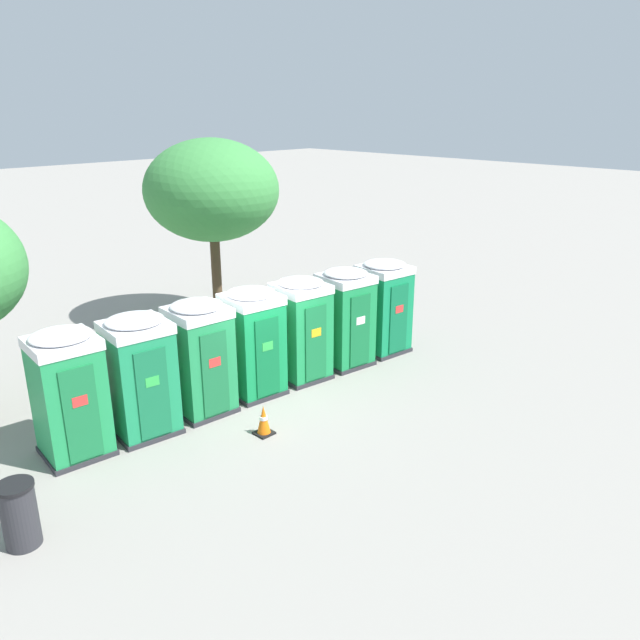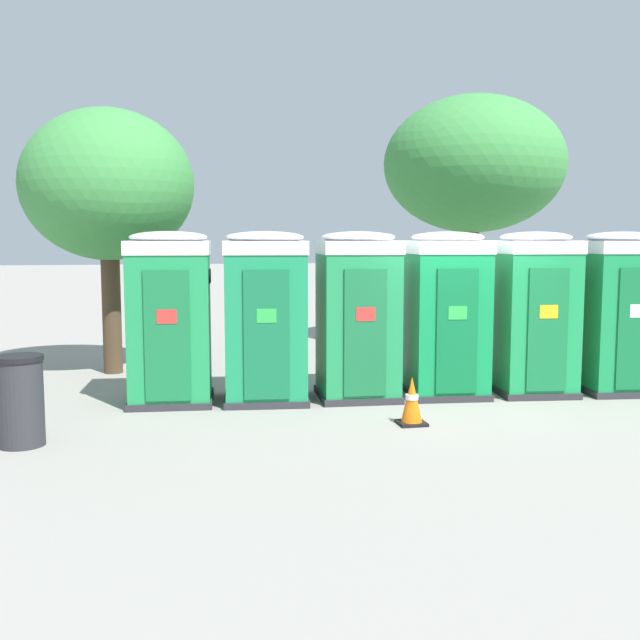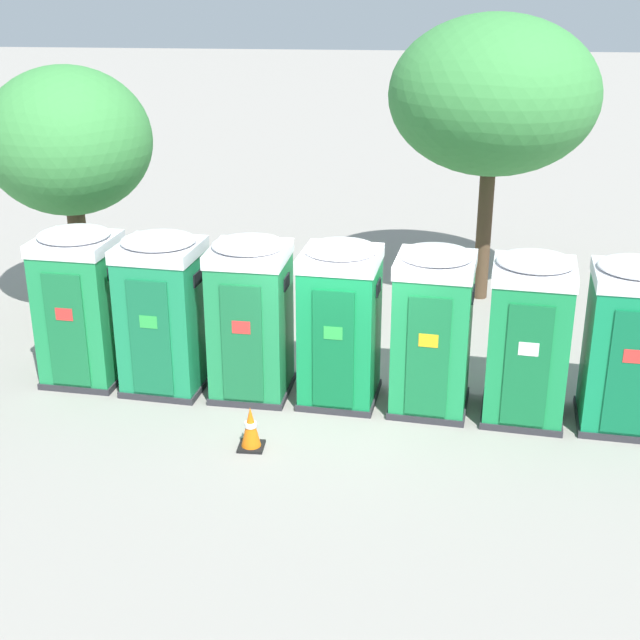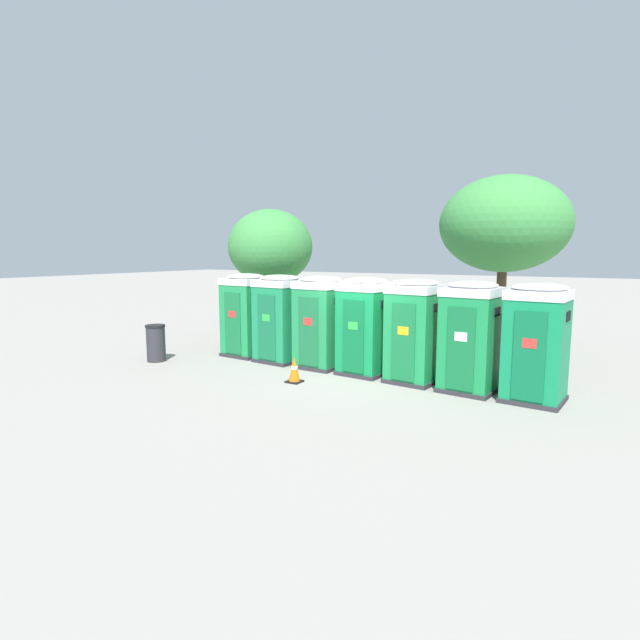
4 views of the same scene
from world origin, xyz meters
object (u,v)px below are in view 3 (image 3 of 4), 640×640
Objects in this scene: portapotty_0 at (81,305)px; portapotty_2 at (251,317)px; street_tree_1 at (68,142)px; portapotty_3 at (340,322)px; portapotty_6 at (628,344)px; traffic_cone at (251,428)px; portapotty_1 at (163,312)px; portapotty_4 at (433,329)px; portapotty_5 at (529,337)px; street_tree_0 at (493,96)px.

portapotty_0 is 1.00× the size of portapotty_2.
portapotty_0 is 3.58m from street_tree_1.
portapotty_2 is at bearing 176.38° from portapotty_3.
portapotty_6 is 3.97× the size of traffic_cone.
traffic_cone is (-5.30, -1.24, -0.97)m from portapotty_6.
portapotty_3 is (1.40, -0.09, 0.00)m from portapotty_2.
portapotty_3 is 4.20m from portapotty_6.
portapotty_0 is 1.00× the size of portapotty_6.
portapotty_3 is at bearing -4.73° from portapotty_0.
portapotty_1 and portapotty_4 have the same top height.
portapotty_1 is at bearing 176.67° from portapotty_3.
portapotty_0 is at bearing 174.70° from portapotty_6.
portapotty_3 and portapotty_6 have the same top height.
portapotty_5 is 4.25m from traffic_cone.
portapotty_3 and portapotty_5 have the same top height.
portapotty_6 is at bearing -5.79° from portapotty_4.
portapotty_4 and portapotty_6 have the same top height.
portapotty_3 is at bearing -3.33° from portapotty_1.
portapotty_1 is 1.00× the size of portapotty_6.
street_tree_1 is 6.95m from traffic_cone.
portapotty_1 is 4.20m from portapotty_4.
portapotty_4 is 7.61m from street_tree_1.
portapotty_3 and portapotty_4 have the same top height.
portapotty_6 is 5.53m from traffic_cone.
portapotty_5 is 1.00× the size of portapotty_6.
portapotty_1 and portapotty_3 have the same top height.
street_tree_1 is (-7.97, 3.40, 2.07)m from portapotty_5.
street_tree_1 reaches higher than portapotty_0.
portapotty_6 is 10.21m from street_tree_1.
portapotty_5 is at bearing -23.14° from street_tree_1.
portapotty_1 and portapotty_6 have the same top height.
street_tree_1 reaches higher than portapotty_1.
portapotty_0 is 0.46× the size of street_tree_0.
portapotty_4 is 0.54× the size of street_tree_1.
portapotty_0 is at bearing 174.72° from portapotty_2.
portapotty_5 is 0.46× the size of street_tree_0.
portapotty_5 is at bearing 175.40° from portapotty_6.
portapotty_5 is (5.58, -0.48, 0.00)m from portapotty_1.
portapotty_2 is (1.40, -0.07, 0.00)m from portapotty_1.
portapotty_6 is (1.40, -0.11, -0.00)m from portapotty_5.
street_tree_0 is at bearing 77.39° from portapotty_4.
portapotty_6 is (5.57, -0.52, -0.00)m from portapotty_2.
portapotty_6 is at bearing 13.11° from traffic_cone.
portapotty_0 is 5.60m from portapotty_4.
portapotty_4 is 0.46× the size of street_tree_0.
portapotty_5 is 3.97× the size of traffic_cone.
traffic_cone is at bearing -124.08° from portapotty_3.
portapotty_2 is at bearing 98.77° from traffic_cone.
portapotty_2 is 5.25m from street_tree_1.
street_tree_1 is at bearing 141.62° from portapotty_2.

